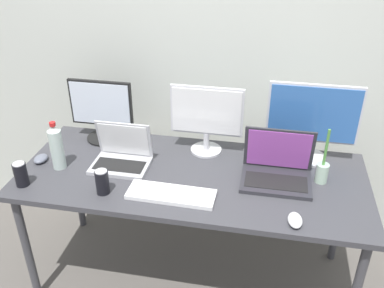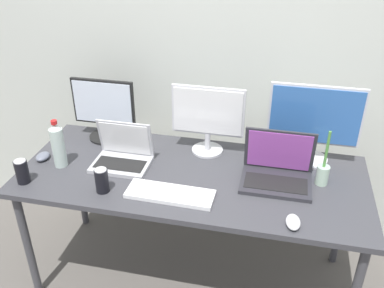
{
  "view_description": "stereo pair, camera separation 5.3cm",
  "coord_description": "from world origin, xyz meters",
  "px_view_note": "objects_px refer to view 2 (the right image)",
  "views": [
    {
      "loc": [
        0.35,
        -1.82,
        1.99
      ],
      "look_at": [
        0.0,
        0.0,
        0.92
      ],
      "focal_mm": 40.0,
      "sensor_mm": 36.0,
      "label": 1
    },
    {
      "loc": [
        0.41,
        -1.81,
        1.99
      ],
      "look_at": [
        0.0,
        0.0,
        0.92
      ],
      "focal_mm": 40.0,
      "sensor_mm": 36.0,
      "label": 2
    }
  ],
  "objects_px": {
    "mouse_by_keyboard": "(43,156)",
    "soda_can_by_laptop": "(102,180)",
    "laptop_secondary": "(277,170)",
    "bamboo_vase": "(323,173)",
    "monitor_center": "(208,117)",
    "laptop_silver": "(123,154)",
    "water_bottle": "(58,145)",
    "keyboard_main": "(170,194)",
    "work_desk": "(192,183)",
    "monitor_left": "(104,109)",
    "monitor_right": "(314,121)",
    "mouse_by_laptop": "(293,222)",
    "soda_can_near_keyboard": "(22,172)"
  },
  "relations": [
    {
      "from": "monitor_right",
      "to": "laptop_secondary",
      "type": "bearing_deg",
      "value": -124.17
    },
    {
      "from": "mouse_by_keyboard",
      "to": "soda_can_near_keyboard",
      "type": "relative_size",
      "value": 0.74
    },
    {
      "from": "bamboo_vase",
      "to": "water_bottle",
      "type": "bearing_deg",
      "value": -174.55
    },
    {
      "from": "keyboard_main",
      "to": "soda_can_near_keyboard",
      "type": "relative_size",
      "value": 3.38
    },
    {
      "from": "monitor_left",
      "to": "monitor_right",
      "type": "xyz_separation_m",
      "value": [
        1.18,
        0.0,
        0.05
      ]
    },
    {
      "from": "laptop_silver",
      "to": "water_bottle",
      "type": "xyz_separation_m",
      "value": [
        -0.32,
        -0.09,
        0.07
      ]
    },
    {
      "from": "water_bottle",
      "to": "soda_can_by_laptop",
      "type": "height_order",
      "value": "water_bottle"
    },
    {
      "from": "water_bottle",
      "to": "bamboo_vase",
      "type": "height_order",
      "value": "bamboo_vase"
    },
    {
      "from": "monitor_center",
      "to": "laptop_silver",
      "type": "xyz_separation_m",
      "value": [
        -0.42,
        -0.22,
        -0.16
      ]
    },
    {
      "from": "laptop_silver",
      "to": "water_bottle",
      "type": "relative_size",
      "value": 1.12
    },
    {
      "from": "laptop_silver",
      "to": "laptop_secondary",
      "type": "distance_m",
      "value": 0.82
    },
    {
      "from": "mouse_by_laptop",
      "to": "soda_can_by_laptop",
      "type": "xyz_separation_m",
      "value": [
        -0.91,
        0.05,
        0.05
      ]
    },
    {
      "from": "soda_can_by_laptop",
      "to": "monitor_left",
      "type": "bearing_deg",
      "value": 110.41
    },
    {
      "from": "mouse_by_keyboard",
      "to": "water_bottle",
      "type": "xyz_separation_m",
      "value": [
        0.13,
        -0.03,
        0.11
      ]
    },
    {
      "from": "laptop_silver",
      "to": "mouse_by_laptop",
      "type": "xyz_separation_m",
      "value": [
        0.91,
        -0.32,
        -0.04
      ]
    },
    {
      "from": "laptop_secondary",
      "to": "bamboo_vase",
      "type": "height_order",
      "value": "bamboo_vase"
    },
    {
      "from": "work_desk",
      "to": "water_bottle",
      "type": "height_order",
      "value": "water_bottle"
    },
    {
      "from": "monitor_right",
      "to": "water_bottle",
      "type": "bearing_deg",
      "value": -165.03
    },
    {
      "from": "monitor_left",
      "to": "mouse_by_keyboard",
      "type": "relative_size",
      "value": 3.96
    },
    {
      "from": "monitor_left",
      "to": "soda_can_near_keyboard",
      "type": "xyz_separation_m",
      "value": [
        -0.23,
        -0.53,
        -0.13
      ]
    },
    {
      "from": "work_desk",
      "to": "laptop_secondary",
      "type": "relative_size",
      "value": 5.15
    },
    {
      "from": "mouse_by_keyboard",
      "to": "laptop_silver",
      "type": "bearing_deg",
      "value": 8.57
    },
    {
      "from": "monitor_center",
      "to": "water_bottle",
      "type": "xyz_separation_m",
      "value": [
        -0.74,
        -0.32,
        -0.09
      ]
    },
    {
      "from": "bamboo_vase",
      "to": "laptop_secondary",
      "type": "bearing_deg",
      "value": -174.28
    },
    {
      "from": "laptop_secondary",
      "to": "soda_can_by_laptop",
      "type": "relative_size",
      "value": 2.78
    },
    {
      "from": "laptop_silver",
      "to": "soda_can_by_laptop",
      "type": "height_order",
      "value": "laptop_silver"
    },
    {
      "from": "monitor_center",
      "to": "soda_can_near_keyboard",
      "type": "distance_m",
      "value": 1.0
    },
    {
      "from": "water_bottle",
      "to": "soda_can_by_laptop",
      "type": "relative_size",
      "value": 2.14
    },
    {
      "from": "laptop_secondary",
      "to": "mouse_by_laptop",
      "type": "relative_size",
      "value": 3.26
    },
    {
      "from": "monitor_left",
      "to": "mouse_by_laptop",
      "type": "distance_m",
      "value": 1.26
    },
    {
      "from": "monitor_center",
      "to": "laptop_silver",
      "type": "height_order",
      "value": "monitor_center"
    },
    {
      "from": "work_desk",
      "to": "soda_can_near_keyboard",
      "type": "height_order",
      "value": "soda_can_near_keyboard"
    },
    {
      "from": "mouse_by_laptop",
      "to": "soda_can_by_laptop",
      "type": "distance_m",
      "value": 0.92
    },
    {
      "from": "mouse_by_laptop",
      "to": "bamboo_vase",
      "type": "relative_size",
      "value": 0.36
    },
    {
      "from": "mouse_by_keyboard",
      "to": "bamboo_vase",
      "type": "height_order",
      "value": "bamboo_vase"
    },
    {
      "from": "laptop_secondary",
      "to": "mouse_by_laptop",
      "type": "height_order",
      "value": "laptop_secondary"
    },
    {
      "from": "keyboard_main",
      "to": "mouse_by_keyboard",
      "type": "height_order",
      "value": "mouse_by_keyboard"
    },
    {
      "from": "mouse_by_laptop",
      "to": "water_bottle",
      "type": "relative_size",
      "value": 0.4
    },
    {
      "from": "water_bottle",
      "to": "work_desk",
      "type": "bearing_deg",
      "value": 5.73
    },
    {
      "from": "monitor_left",
      "to": "monitor_right",
      "type": "height_order",
      "value": "monitor_right"
    },
    {
      "from": "mouse_by_keyboard",
      "to": "soda_can_by_laptop",
      "type": "distance_m",
      "value": 0.49
    },
    {
      "from": "work_desk",
      "to": "keyboard_main",
      "type": "bearing_deg",
      "value": -106.63
    },
    {
      "from": "monitor_center",
      "to": "mouse_by_keyboard",
      "type": "xyz_separation_m",
      "value": [
        -0.87,
        -0.28,
        -0.2
      ]
    },
    {
      "from": "work_desk",
      "to": "laptop_silver",
      "type": "bearing_deg",
      "value": 176.65
    },
    {
      "from": "laptop_silver",
      "to": "keyboard_main",
      "type": "bearing_deg",
      "value": -35.26
    },
    {
      "from": "monitor_left",
      "to": "water_bottle",
      "type": "bearing_deg",
      "value": -109.03
    },
    {
      "from": "soda_can_near_keyboard",
      "to": "laptop_secondary",
      "type": "bearing_deg",
      "value": 13.25
    },
    {
      "from": "work_desk",
      "to": "laptop_secondary",
      "type": "bearing_deg",
      "value": 4.83
    },
    {
      "from": "laptop_secondary",
      "to": "soda_can_by_laptop",
      "type": "xyz_separation_m",
      "value": [
        -0.82,
        -0.28,
        0.0
      ]
    },
    {
      "from": "monitor_center",
      "to": "bamboo_vase",
      "type": "bearing_deg",
      "value": -16.83
    }
  ]
}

